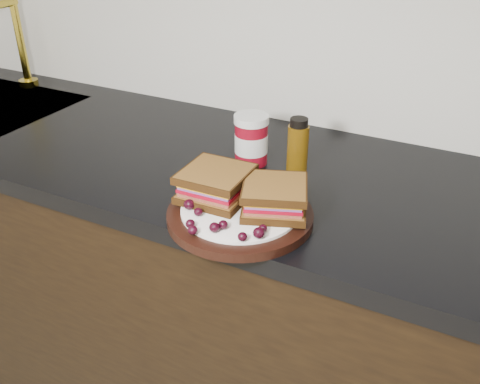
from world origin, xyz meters
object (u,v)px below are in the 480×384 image
object	(u,v)px
condiment_jar	(251,139)
plate	(240,215)
sandwich_left	(216,184)
oil_bottle	(298,146)

from	to	relation	value
condiment_jar	plate	bearing A→B (deg)	-68.75
sandwich_left	oil_bottle	xyz separation A→B (m)	(0.09, 0.21, 0.01)
oil_bottle	sandwich_left	bearing A→B (deg)	-112.03
condiment_jar	oil_bottle	bearing A→B (deg)	-0.11
plate	condiment_jar	xyz separation A→B (m)	(-0.09, 0.23, 0.05)
sandwich_left	condiment_jar	world-z (taller)	condiment_jar
sandwich_left	condiment_jar	xyz separation A→B (m)	(-0.03, 0.21, 0.01)
plate	sandwich_left	world-z (taller)	sandwich_left
plate	sandwich_left	xyz separation A→B (m)	(-0.06, 0.02, 0.04)
plate	oil_bottle	xyz separation A→B (m)	(0.02, 0.23, 0.06)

